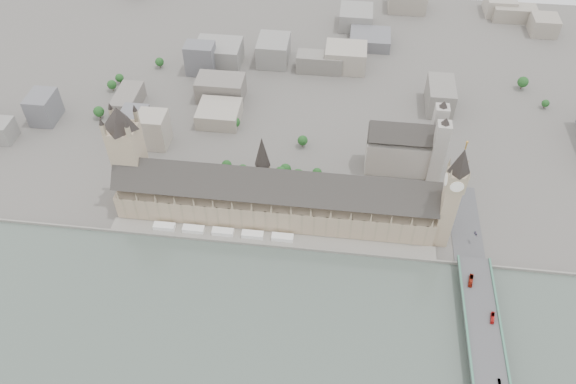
# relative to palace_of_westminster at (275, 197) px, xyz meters

# --- Properties ---
(ground) EXTENTS (900.00, 900.00, 0.00)m
(ground) POSITION_rel_palace_of_westminster_xyz_m (0.00, -19.70, -22.71)
(ground) COLOR #595651
(ground) RESTS_ON ground
(embankment_wall) EXTENTS (600.00, 1.50, 3.00)m
(embankment_wall) POSITION_rel_palace_of_westminster_xyz_m (0.00, -34.70, -21.21)
(embankment_wall) COLOR gray
(embankment_wall) RESTS_ON ground
(river_terrace) EXTENTS (270.00, 15.00, 2.00)m
(river_terrace) POSITION_rel_palace_of_westminster_xyz_m (0.00, -27.20, -21.71)
(river_terrace) COLOR gray
(river_terrace) RESTS_ON ground
(terrace_tents) EXTENTS (118.00, 7.00, 4.00)m
(terrace_tents) POSITION_rel_palace_of_westminster_xyz_m (-40.00, -26.70, -18.71)
(terrace_tents) COLOR white
(terrace_tents) RESTS_ON river_terrace
(palace_of_westminster) EXTENTS (265.00, 40.73, 55.44)m
(palace_of_westminster) POSITION_rel_palace_of_westminster_xyz_m (0.00, 0.00, 0.00)
(palace_of_westminster) COLOR tan
(palace_of_westminster) RESTS_ON ground
(elizabeth_tower) EXTENTS (17.00, 17.00, 107.50)m
(elizabeth_tower) POSITION_rel_palace_of_westminster_xyz_m (138.00, -11.70, 35.38)
(elizabeth_tower) COLOR tan
(elizabeth_tower) RESTS_ON ground
(victoria_tower) EXTENTS (30.00, 30.00, 100.00)m
(victoria_tower) POSITION_rel_palace_of_westminster_xyz_m (-122.00, 6.30, 32.50)
(victoria_tower) COLOR tan
(victoria_tower) RESTS_ON ground
(central_tower) EXTENTS (13.00, 13.00, 48.00)m
(central_tower) POSITION_rel_palace_of_westminster_xyz_m (-10.00, 6.30, 35.21)
(central_tower) COLOR gray
(central_tower) RESTS_ON ground
(westminster_bridge) EXTENTS (25.00, 325.00, 10.25)m
(westminster_bridge) POSITION_rel_palace_of_westminster_xyz_m (162.00, -107.20, -17.58)
(westminster_bridge) COLOR #474749
(westminster_bridge) RESTS_ON ground
(westminster_abbey) EXTENTS (68.00, 36.00, 64.00)m
(westminster_abbey) POSITION_rel_palace_of_westminster_xyz_m (110.92, 75.30, 2.38)
(westminster_abbey) COLOR #A59E94
(westminster_abbey) RESTS_ON ground
(city_skyline_inland) EXTENTS (720.00, 360.00, 38.00)m
(city_skyline_inland) POSITION_rel_palace_of_westminster_xyz_m (0.00, 225.30, -3.71)
(city_skyline_inland) COLOR gray
(city_skyline_inland) RESTS_ON ground
(park_trees) EXTENTS (110.00, 30.00, 15.00)m
(park_trees) POSITION_rel_palace_of_westminster_xyz_m (-10.00, 40.30, -15.21)
(park_trees) COLOR #174017
(park_trees) RESTS_ON ground
(red_bus_north) EXTENTS (5.06, 11.93, 3.24)m
(red_bus_north) POSITION_rel_palace_of_westminster_xyz_m (156.92, -58.23, -10.84)
(red_bus_north) COLOR #A02412
(red_bus_north) RESTS_ON westminster_bridge
(red_bus_south) EXTENTS (4.04, 10.00, 2.72)m
(red_bus_south) POSITION_rel_palace_of_westminster_xyz_m (168.83, -89.17, -11.10)
(red_bus_south) COLOR red
(red_bus_south) RESTS_ON westminster_bridge
(car_silver) EXTENTS (1.61, 4.32, 1.41)m
(car_silver) POSITION_rel_palace_of_westminster_xyz_m (167.01, -137.44, -11.75)
(car_silver) COLOR gray
(car_silver) RESTS_ON westminster_bridge
(car_approach) EXTENTS (2.62, 4.86, 1.34)m
(car_approach) POSITION_rel_palace_of_westminster_xyz_m (166.15, -9.78, -11.79)
(car_approach) COLOR gray
(car_approach) RESTS_ON westminster_bridge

